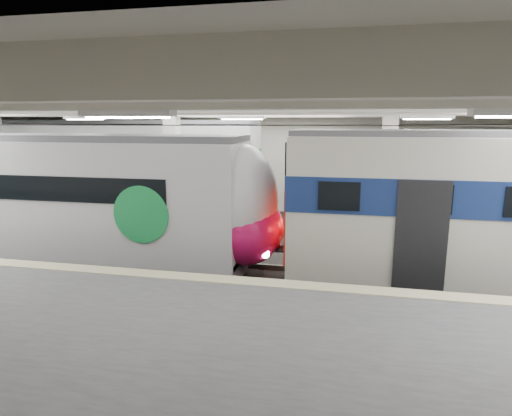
# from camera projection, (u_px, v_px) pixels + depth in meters

# --- Properties ---
(station_hall) EXTENTS (36.00, 24.00, 5.75)m
(station_hall) POSITION_uv_depth(u_px,v_px,m) (210.00, 181.00, 11.42)
(station_hall) COLOR black
(station_hall) RESTS_ON ground
(modern_emu) EXTENTS (13.60, 2.81, 4.40)m
(modern_emu) POSITION_uv_depth(u_px,v_px,m) (98.00, 203.00, 14.19)
(modern_emu) COLOR silver
(modern_emu) RESTS_ON ground
(far_train) EXTENTS (15.55, 3.84, 4.87)m
(far_train) POSITION_uv_depth(u_px,v_px,m) (95.00, 171.00, 20.10)
(far_train) COLOR silver
(far_train) RESTS_ON ground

